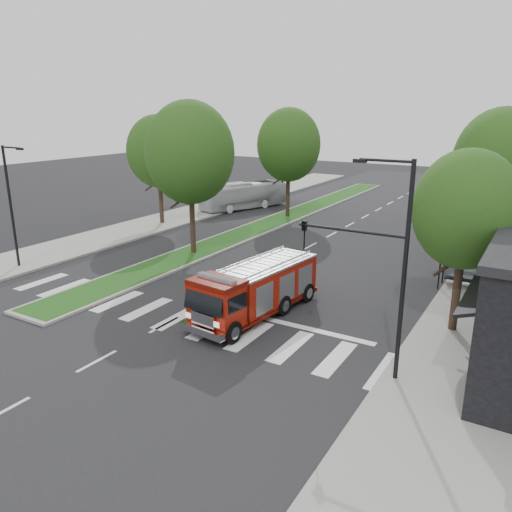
% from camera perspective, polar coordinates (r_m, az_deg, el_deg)
% --- Properties ---
extents(ground, '(140.00, 140.00, 0.00)m').
position_cam_1_polar(ground, '(26.38, -4.75, -4.78)').
color(ground, black).
rests_on(ground, ground).
extents(sidewalk_right, '(5.00, 80.00, 0.15)m').
position_cam_1_polar(sidewalk_right, '(31.46, 25.79, -2.73)').
color(sidewalk_right, gray).
rests_on(sidewalk_right, ground).
extents(sidewalk_left, '(5.00, 80.00, 0.15)m').
position_cam_1_polar(sidewalk_left, '(42.67, -12.93, 3.23)').
color(sidewalk_left, gray).
rests_on(sidewalk_left, ground).
extents(median, '(3.00, 50.00, 0.15)m').
position_cam_1_polar(median, '(44.11, 2.42, 4.07)').
color(median, gray).
rests_on(median, ground).
extents(bus_shelter, '(3.20, 1.60, 2.61)m').
position_cam_1_polar(bus_shelter, '(29.25, 23.39, 0.24)').
color(bus_shelter, black).
rests_on(bus_shelter, ground).
extents(tree_right_near, '(4.40, 4.40, 8.05)m').
position_cam_1_polar(tree_right_near, '(22.50, 22.91, 4.86)').
color(tree_right_near, black).
rests_on(tree_right_near, ground).
extents(tree_right_mid, '(5.60, 5.60, 9.72)m').
position_cam_1_polar(tree_right_mid, '(34.21, 26.15, 9.71)').
color(tree_right_mid, black).
rests_on(tree_right_mid, ground).
extents(tree_median_near, '(5.80, 5.80, 10.16)m').
position_cam_1_polar(tree_median_near, '(33.11, -7.57, 11.61)').
color(tree_median_near, black).
rests_on(tree_median_near, ground).
extents(tree_median_far, '(5.60, 5.60, 9.72)m').
position_cam_1_polar(tree_median_far, '(44.96, 3.76, 12.54)').
color(tree_median_far, black).
rests_on(tree_median_far, ground).
extents(tree_left_mid, '(5.20, 5.20, 9.16)m').
position_cam_1_polar(tree_left_mid, '(42.87, -11.10, 11.65)').
color(tree_left_mid, black).
rests_on(tree_left_mid, ground).
extents(streetlight_right_near, '(4.08, 0.22, 8.00)m').
position_cam_1_polar(streetlight_right_near, '(17.81, 13.97, 0.11)').
color(streetlight_right_near, black).
rests_on(streetlight_right_near, ground).
extents(streetlight_left_near, '(1.90, 0.20, 7.50)m').
position_cam_1_polar(streetlight_left_near, '(33.48, -26.16, 5.61)').
color(streetlight_left_near, black).
rests_on(streetlight_left_near, ground).
extents(streetlight_right_far, '(2.11, 0.20, 8.00)m').
position_cam_1_polar(streetlight_right_far, '(40.47, 24.98, 7.77)').
color(streetlight_right_far, black).
rests_on(streetlight_right_far, ground).
extents(fire_engine, '(3.20, 7.99, 2.69)m').
position_cam_1_polar(fire_engine, '(23.72, -0.02, -3.86)').
color(fire_engine, '#5A0D04').
rests_on(fire_engine, ground).
extents(city_bus, '(5.44, 9.51, 2.60)m').
position_cam_1_polar(city_bus, '(49.68, -1.36, 6.92)').
color(city_bus, silver).
rests_on(city_bus, ground).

